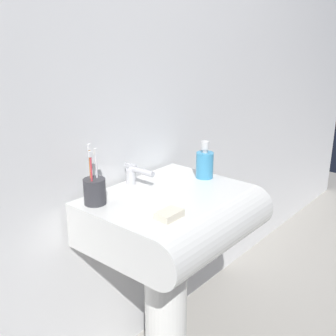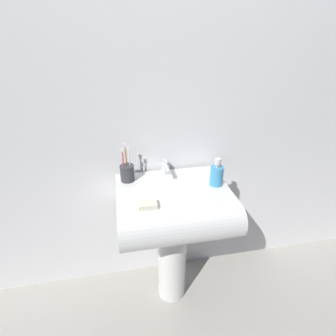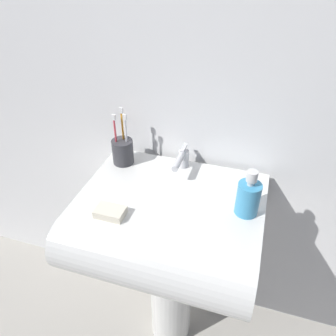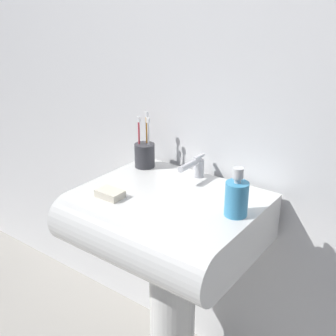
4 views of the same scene
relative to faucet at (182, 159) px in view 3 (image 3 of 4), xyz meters
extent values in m
plane|color=#ADA89E|center=(0.01, -0.15, -0.85)|extent=(6.00, 6.00, 0.00)
cube|color=white|center=(0.01, 0.10, 0.35)|extent=(5.00, 0.05, 2.40)
cylinder|color=white|center=(0.01, -0.15, -0.53)|extent=(0.17, 0.17, 0.64)
cube|color=white|center=(0.01, -0.15, -0.13)|extent=(0.59, 0.42, 0.17)
cylinder|color=white|center=(0.01, -0.36, -0.13)|extent=(0.59, 0.17, 0.17)
cylinder|color=silver|center=(0.00, 0.02, -0.01)|extent=(0.04, 0.04, 0.06)
cylinder|color=silver|center=(0.00, -0.04, 0.02)|extent=(0.02, 0.12, 0.02)
cube|color=silver|center=(0.00, 0.02, 0.03)|extent=(0.01, 0.06, 0.01)
cylinder|color=#38383D|center=(-0.22, -0.02, 0.00)|extent=(0.08, 0.08, 0.09)
cylinder|color=#D83F4C|center=(-0.24, -0.03, 0.05)|extent=(0.01, 0.01, 0.16)
cube|color=white|center=(-0.24, -0.03, 0.14)|extent=(0.01, 0.01, 0.02)
cylinder|color=white|center=(-0.20, -0.02, 0.05)|extent=(0.01, 0.01, 0.16)
cube|color=white|center=(-0.20, -0.02, 0.14)|extent=(0.01, 0.01, 0.02)
cylinder|color=orange|center=(-0.22, -0.01, 0.06)|extent=(0.01, 0.01, 0.18)
cube|color=white|center=(-0.22, -0.01, 0.16)|extent=(0.01, 0.01, 0.02)
cylinder|color=#3F99CC|center=(0.25, -0.16, 0.01)|extent=(0.07, 0.07, 0.11)
cylinder|color=silver|center=(0.25, -0.16, 0.07)|extent=(0.02, 0.02, 0.01)
cylinder|color=silver|center=(0.25, -0.16, 0.09)|extent=(0.03, 0.03, 0.03)
cube|color=silver|center=(-0.14, -0.29, -0.03)|extent=(0.09, 0.06, 0.02)
camera|label=1|loc=(-1.09, -1.08, 0.54)|focal=45.00mm
camera|label=2|loc=(-0.24, -1.30, 0.68)|focal=28.00mm
camera|label=3|loc=(0.24, -0.93, 0.64)|focal=35.00mm
camera|label=4|loc=(0.74, -1.17, 0.57)|focal=45.00mm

